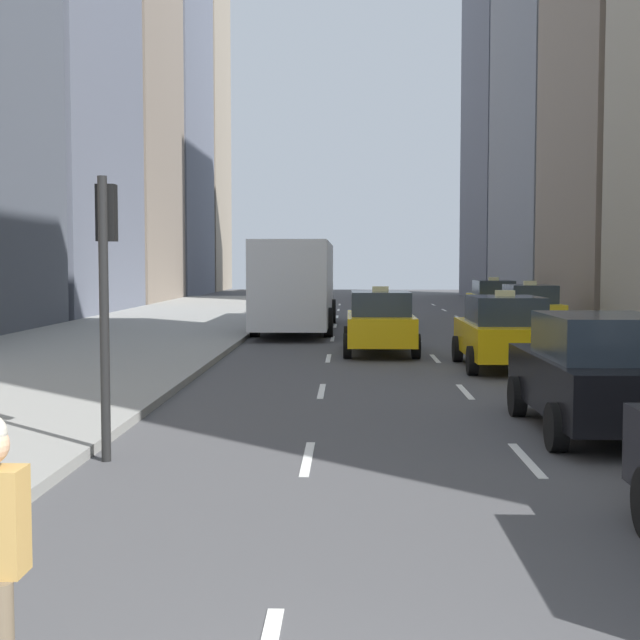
# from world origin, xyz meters

# --- Properties ---
(sidewalk_left) EXTENTS (8.00, 66.00, 0.15)m
(sidewalk_left) POSITION_xyz_m (-7.00, 27.00, 0.07)
(sidewalk_left) COLOR gray
(sidewalk_left) RESTS_ON ground
(lane_markings) EXTENTS (5.72, 56.00, 0.01)m
(lane_markings) POSITION_xyz_m (2.60, 23.00, 0.01)
(lane_markings) COLOR white
(lane_markings) RESTS_ON ground
(building_row_left) EXTENTS (6.00, 82.88, 36.47)m
(building_row_left) POSITION_xyz_m (-14.00, 42.15, 14.49)
(building_row_left) COLOR gray
(building_row_left) RESTS_ON ground
(taxi_lead) EXTENTS (2.02, 4.40, 1.87)m
(taxi_lead) POSITION_xyz_m (4.00, 17.90, 0.88)
(taxi_lead) COLOR yellow
(taxi_lead) RESTS_ON ground
(taxi_second) EXTENTS (2.02, 4.40, 1.87)m
(taxi_second) POSITION_xyz_m (1.20, 21.31, 0.88)
(taxi_second) COLOR yellow
(taxi_second) RESTS_ON ground
(taxi_third) EXTENTS (2.02, 4.40, 1.87)m
(taxi_third) POSITION_xyz_m (6.80, 28.85, 0.88)
(taxi_third) COLOR yellow
(taxi_third) RESTS_ON ground
(taxi_fourth) EXTENTS (2.02, 4.40, 1.87)m
(taxi_fourth) POSITION_xyz_m (6.80, 36.82, 0.88)
(taxi_fourth) COLOR yellow
(taxi_fourth) RESTS_ON ground
(sedan_silver_behind) EXTENTS (2.02, 4.46, 1.77)m
(sedan_silver_behind) POSITION_xyz_m (4.00, 9.85, 0.90)
(sedan_silver_behind) COLOR black
(sedan_silver_behind) RESTS_ON ground
(city_bus) EXTENTS (2.80, 11.61, 3.25)m
(city_bus) POSITION_xyz_m (-1.61, 30.01, 1.79)
(city_bus) COLOR silver
(city_bus) RESTS_ON ground
(traffic_light_pole) EXTENTS (0.24, 0.42, 3.60)m
(traffic_light_pole) POSITION_xyz_m (-2.75, 7.87, 2.41)
(traffic_light_pole) COLOR black
(traffic_light_pole) RESTS_ON ground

